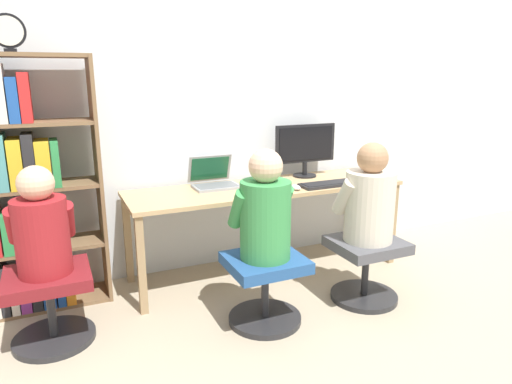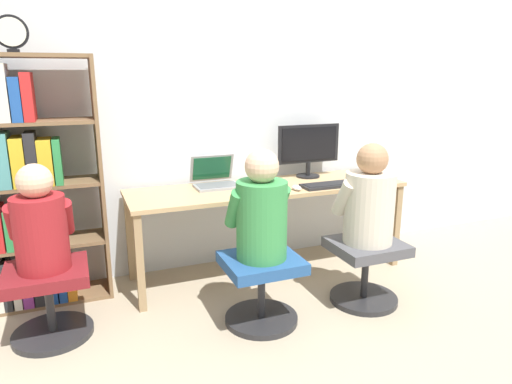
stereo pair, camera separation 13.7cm
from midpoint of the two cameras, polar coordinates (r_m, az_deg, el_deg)
The scene contains 15 objects.
ground_plane at distance 3.45m, azimuth 4.65°, elevation -11.76°, with size 14.00×14.00×0.00m, color tan.
wall_back at distance 3.71m, azimuth 0.40°, elevation 11.02°, with size 10.00×0.05×2.60m.
desk at distance 3.49m, azimuth 2.66°, elevation -0.32°, with size 2.12×0.60×0.70m.
desktop_monitor at distance 3.76m, azimuth 7.66°, elevation 5.41°, with size 0.55×0.19×0.43m.
laptop at distance 3.46m, azimuth -3.92°, elevation 1.51°, with size 0.34×0.30×0.23m.
keyboard at distance 3.50m, azimuth 10.36°, elevation 0.88°, with size 0.45×0.16×0.03m.
computer_mouse_by_keyboard at distance 3.35m, azimuth 6.28°, elevation 0.52°, with size 0.06×0.10×0.04m.
office_chair_left at distance 3.25m, azimuth 14.72°, elevation -8.93°, with size 0.46×0.46×0.44m.
office_chair_right at distance 2.90m, azimuth 2.07°, elevation -11.37°, with size 0.46×0.46×0.44m.
person_at_monitor at distance 3.10m, azimuth 15.21°, elevation -1.07°, with size 0.40×0.34×0.67m.
person_at_laptop at distance 2.73m, azimuth 2.12°, elevation -2.47°, with size 0.38×0.33×0.67m.
bookshelf at distance 3.27m, azimuth -25.72°, elevation 0.03°, with size 0.78×0.31×1.65m.
desk_clock at distance 3.12m, azimuth -27.14°, elevation 17.30°, with size 0.19×0.03×0.21m.
office_chair_side at distance 2.98m, azimuth -23.26°, elevation -11.89°, with size 0.46×0.46×0.44m.
person_near_shelf at distance 2.82m, azimuth -24.15°, elevation -3.72°, with size 0.36×0.30×0.62m.
Camera 2 is at (-1.34, -2.79, 1.53)m, focal length 32.00 mm.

